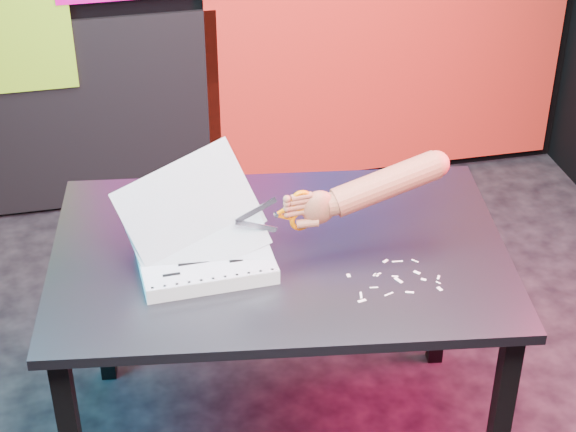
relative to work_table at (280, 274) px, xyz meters
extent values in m
cube|color=black|center=(0.16, 0.08, -0.67)|extent=(3.00, 3.00, 0.01)
cube|color=red|center=(0.81, 1.55, 0.18)|extent=(1.60, 0.02, 1.60)
cube|color=black|center=(-0.59, 1.55, -0.22)|extent=(1.30, 0.02, 0.85)
cube|color=black|center=(-0.51, 0.44, -0.31)|extent=(0.06, 0.06, 0.72)
cube|color=black|center=(0.62, 0.28, -0.31)|extent=(0.06, 0.06, 0.72)
cube|color=black|center=(0.00, 0.00, 0.07)|extent=(1.37, 1.01, 0.03)
cube|color=beige|center=(-0.21, -0.04, 0.11)|extent=(0.36, 0.27, 0.04)
cube|color=white|center=(-0.21, -0.04, 0.13)|extent=(0.36, 0.27, 0.00)
cube|color=white|center=(-0.21, -0.04, 0.13)|extent=(0.36, 0.26, 0.11)
cube|color=white|center=(-0.22, -0.02, 0.16)|extent=(0.38, 0.25, 0.19)
cube|color=white|center=(-0.23, -0.01, 0.20)|extent=(0.40, 0.22, 0.26)
cube|color=white|center=(-0.24, 0.01, 0.25)|extent=(0.41, 0.19, 0.31)
cylinder|color=black|center=(-0.37, -0.16, 0.13)|extent=(0.01, 0.01, 0.00)
cylinder|color=black|center=(-0.33, -0.16, 0.13)|extent=(0.01, 0.01, 0.00)
cylinder|color=black|center=(-0.30, -0.16, 0.13)|extent=(0.01, 0.01, 0.00)
cylinder|color=black|center=(-0.27, -0.16, 0.13)|extent=(0.01, 0.01, 0.00)
cylinder|color=black|center=(-0.24, -0.15, 0.13)|extent=(0.01, 0.01, 0.00)
cylinder|color=black|center=(-0.21, -0.15, 0.13)|extent=(0.01, 0.01, 0.00)
cylinder|color=black|center=(-0.18, -0.15, 0.13)|extent=(0.01, 0.01, 0.00)
cylinder|color=black|center=(-0.14, -0.15, 0.13)|extent=(0.01, 0.01, 0.00)
cylinder|color=black|center=(-0.11, -0.15, 0.13)|extent=(0.01, 0.01, 0.00)
cylinder|color=black|center=(-0.08, -0.15, 0.13)|extent=(0.01, 0.01, 0.00)
cylinder|color=black|center=(-0.05, -0.15, 0.13)|extent=(0.01, 0.01, 0.00)
cylinder|color=black|center=(-0.38, 0.07, 0.13)|extent=(0.01, 0.01, 0.00)
cylinder|color=black|center=(-0.34, 0.08, 0.13)|extent=(0.01, 0.01, 0.00)
cylinder|color=black|center=(-0.31, 0.08, 0.13)|extent=(0.01, 0.01, 0.00)
cylinder|color=black|center=(-0.28, 0.08, 0.13)|extent=(0.01, 0.01, 0.00)
cylinder|color=black|center=(-0.25, 0.08, 0.13)|extent=(0.01, 0.01, 0.00)
cylinder|color=black|center=(-0.22, 0.08, 0.13)|extent=(0.01, 0.01, 0.00)
cylinder|color=black|center=(-0.19, 0.08, 0.13)|extent=(0.01, 0.01, 0.00)
cylinder|color=black|center=(-0.15, 0.08, 0.13)|extent=(0.01, 0.01, 0.00)
cylinder|color=black|center=(-0.12, 0.09, 0.13)|extent=(0.01, 0.01, 0.00)
cylinder|color=black|center=(-0.09, 0.09, 0.13)|extent=(0.01, 0.01, 0.00)
cylinder|color=black|center=(-0.06, 0.09, 0.13)|extent=(0.01, 0.01, 0.00)
cube|color=black|center=(-0.30, 0.01, 0.13)|extent=(0.07, 0.01, 0.00)
cube|color=black|center=(-0.20, -0.01, 0.13)|extent=(0.05, 0.01, 0.00)
cube|color=black|center=(-0.25, -0.07, 0.13)|extent=(0.08, 0.01, 0.00)
cube|color=black|center=(-0.14, -0.09, 0.13)|extent=(0.04, 0.01, 0.00)
cube|color=black|center=(-0.31, -0.11, 0.13)|extent=(0.05, 0.01, 0.00)
cube|color=black|center=(-0.17, 0.04, 0.13)|extent=(0.06, 0.01, 0.00)
cube|color=#A0A3AB|center=(-0.07, -0.04, 0.25)|extent=(0.12, 0.01, 0.06)
cube|color=#A0A3AB|center=(-0.07, -0.04, 0.20)|extent=(0.12, 0.01, 0.06)
cylinder|color=#A0A3AB|center=(-0.02, -0.04, 0.22)|extent=(0.01, 0.01, 0.01)
cube|color=#E16300|center=(0.00, -0.04, 0.21)|extent=(0.04, 0.01, 0.03)
cube|color=#E16300|center=(0.00, -0.04, 0.23)|extent=(0.04, 0.01, 0.03)
torus|color=#E16300|center=(0.05, -0.03, 0.25)|extent=(0.07, 0.02, 0.06)
torus|color=#E16300|center=(0.05, -0.03, 0.19)|extent=(0.07, 0.02, 0.06)
ellipsoid|color=#B4523E|center=(0.10, -0.03, 0.22)|extent=(0.10, 0.06, 0.10)
cylinder|color=#B4523E|center=(0.05, -0.03, 0.22)|extent=(0.08, 0.03, 0.02)
cylinder|color=#B4523E|center=(0.05, -0.03, 0.24)|extent=(0.07, 0.03, 0.02)
cylinder|color=#B4523E|center=(0.05, -0.03, 0.25)|extent=(0.06, 0.02, 0.02)
cylinder|color=#B4523E|center=(0.05, -0.03, 0.27)|extent=(0.06, 0.02, 0.02)
cylinder|color=#B4523E|center=(0.07, -0.04, 0.19)|extent=(0.07, 0.03, 0.03)
cylinder|color=#B4523E|center=(0.15, -0.02, 0.23)|extent=(0.06, 0.07, 0.07)
cylinder|color=#B4523E|center=(0.30, -0.01, 0.26)|extent=(0.32, 0.11, 0.15)
sphere|color=#B4523E|center=(0.44, 0.01, 0.30)|extent=(0.08, 0.08, 0.08)
cube|color=silver|center=(0.27, -0.19, 0.09)|extent=(0.02, 0.01, 0.00)
cube|color=silver|center=(0.21, -0.23, 0.09)|extent=(0.02, 0.01, 0.00)
cube|color=silver|center=(0.15, -0.16, 0.09)|extent=(0.01, 0.01, 0.00)
cube|color=silver|center=(0.23, -0.17, 0.09)|extent=(0.01, 0.02, 0.00)
cube|color=silver|center=(0.37, -0.27, 0.09)|extent=(0.01, 0.02, 0.00)
cube|color=silver|center=(0.16, -0.25, 0.09)|extent=(0.01, 0.03, 0.00)
cube|color=silver|center=(0.30, -0.13, 0.09)|extent=(0.03, 0.01, 0.00)
cube|color=silver|center=(0.27, -0.12, 0.09)|extent=(0.02, 0.02, 0.00)
cube|color=silver|center=(0.35, -0.13, 0.09)|extent=(0.02, 0.02, 0.00)
cube|color=silver|center=(0.23, -0.17, 0.09)|extent=(0.02, 0.01, 0.00)
cube|color=silver|center=(0.39, -0.22, 0.09)|extent=(0.01, 0.02, 0.00)
cube|color=silver|center=(0.16, -0.27, 0.09)|extent=(0.02, 0.01, 0.00)
cube|color=silver|center=(0.38, -0.24, 0.09)|extent=(0.01, 0.01, 0.00)
cube|color=silver|center=(0.24, -0.26, 0.09)|extent=(0.03, 0.01, 0.00)
cube|color=silver|center=(0.29, -0.27, 0.09)|extent=(0.02, 0.01, 0.00)
cube|color=silver|center=(0.34, -0.22, 0.09)|extent=(0.02, 0.01, 0.00)
cube|color=silver|center=(0.28, -0.21, 0.09)|extent=(0.02, 0.03, 0.00)
cube|color=silver|center=(0.34, -0.19, 0.09)|extent=(0.02, 0.02, 0.00)
camera|label=1|loc=(-0.45, -2.15, 1.61)|focal=60.00mm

